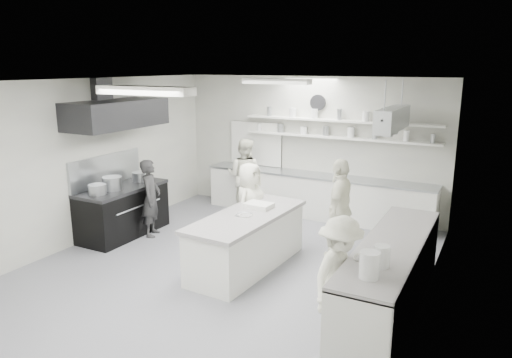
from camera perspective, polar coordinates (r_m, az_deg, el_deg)
The scene contains 27 objects.
floor at distance 7.95m, azimuth -3.42°, elevation -10.58°, with size 6.00×7.00×0.02m, color #92929F.
ceiling at distance 7.26m, azimuth -3.76°, elevation 11.75°, with size 6.00×7.00×0.02m, color silver.
wall_back at distance 10.54m, azimuth 6.36°, elevation 3.99°, with size 6.00×0.04×3.00m, color beige.
wall_front at distance 4.96m, azimuth -25.32°, elevation -8.30°, with size 6.00×0.04×3.00m, color beige.
wall_left at distance 9.35m, azimuth -19.52°, elevation 2.07°, with size 0.04×7.00×3.00m, color beige.
wall_right at distance 6.47m, azimuth 19.78°, elevation -2.81°, with size 0.04×7.00×3.00m, color beige.
stove at distance 9.59m, azimuth -15.64°, elevation -3.86°, with size 0.80×1.80×0.90m, color black.
exhaust_hood at distance 9.22m, azimuth -16.40°, elevation 7.50°, with size 0.85×2.00×0.50m, color #252528.
back_counter at distance 10.39m, azimuth 7.14°, elevation -2.05°, with size 5.00×0.60×0.92m, color white.
shelf_lower at distance 10.15m, azimuth 9.82°, elevation 4.94°, with size 4.20×0.26×0.04m, color white.
shelf_upper at distance 10.11m, azimuth 9.90°, elevation 6.90°, with size 4.20×0.26×0.04m, color white.
pass_through_window at distance 11.07m, azimuth 0.03°, elevation 4.27°, with size 1.30×0.04×1.00m, color black.
wall_clock at distance 10.32m, azimuth 7.46°, elevation 9.07°, with size 0.32×0.32×0.05m, color white.
right_counter at distance 6.69m, azimuth 15.79°, elevation -11.40°, with size 0.74×3.30×0.94m, color white.
pot_rack at distance 8.82m, azimuth 16.06°, elevation 6.94°, with size 0.30×1.60×0.40m, color #A6AAB0.
light_fixture_front at distance 5.80m, azimuth -13.21°, elevation 10.29°, with size 1.30×0.25×0.10m, color white.
light_fixture_rear at distance 8.84m, azimuth 2.47°, elevation 11.63°, with size 1.30×0.25×0.10m, color white.
prep_island at distance 7.78m, azimuth -1.07°, elevation -7.60°, with size 0.86×2.32×0.85m, color white.
stove_pot at distance 9.27m, azimuth -16.84°, elevation -0.63°, with size 0.36×0.36×0.29m, color #A6AAB0.
cook_stove at distance 9.33m, azimuth -12.49°, elevation -2.24°, with size 0.55×0.36×1.49m, color #2A2A2A.
cook_back at distance 10.56m, azimuth -1.40°, elevation 0.41°, with size 0.81×0.63×1.67m, color white.
cook_island_left at distance 8.55m, azimuth -0.78°, elevation -3.17°, with size 0.76×0.49×1.55m, color white.
cook_island_right at distance 8.19m, azimuth 10.02°, elevation -3.50°, with size 1.01×0.42×1.73m, color white.
cook_right at distance 5.94m, azimuth 10.01°, elevation -11.39°, with size 0.97×0.56×1.50m, color white.
bowl_island_a at distance 7.59m, azimuth -1.44°, elevation -4.46°, with size 0.26×0.26×0.06m, color #A6AAB0.
bowl_island_b at distance 7.55m, azimuth -1.30°, elevation -4.57°, with size 0.21×0.21×0.06m, color white.
bowl_right at distance 5.90m, azimuth 12.75°, elevation -9.39°, with size 0.24×0.24×0.06m, color white.
Camera 1 is at (3.79, -6.19, 3.23)m, focal length 33.36 mm.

